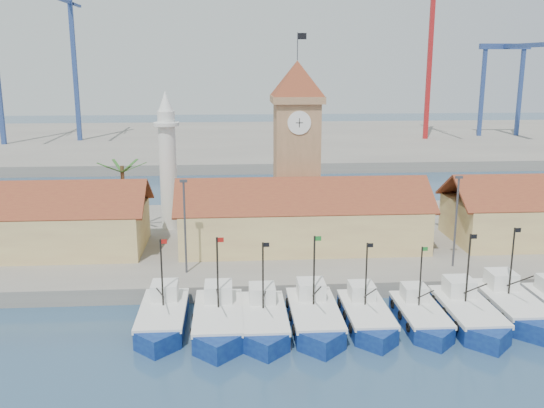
{
  "coord_description": "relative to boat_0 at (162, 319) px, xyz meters",
  "views": [
    {
      "loc": [
        -7.68,
        -43.08,
        21.28
      ],
      "look_at": [
        -3.4,
        18.0,
        6.64
      ],
      "focal_mm": 40.0,
      "sensor_mm": 36.0,
      "label": 1
    }
  ],
  "objects": [
    {
      "name": "boat_3",
      "position": [
        12.33,
        -0.85,
        0.03
      ],
      "size": [
        3.85,
        10.54,
        7.97
      ],
      "color": "navy",
      "rests_on": "ground"
    },
    {
      "name": "minaret",
      "position": [
        -1.64,
        25.09,
        8.93
      ],
      "size": [
        3.0,
        3.0,
        16.3
      ],
      "color": "silver",
      "rests_on": "quay"
    },
    {
      "name": "palm_tree",
      "position": [
        -6.64,
        23.09,
        5.45
      ],
      "size": [
        5.6,
        5.03,
        8.39
      ],
      "color": "brown",
      "rests_on": "quay"
    },
    {
      "name": "boat_4",
      "position": [
        16.63,
        -0.77,
        -0.05
      ],
      "size": [
        3.5,
        9.59,
        7.26
      ],
      "color": "navy",
      "rests_on": "ground"
    },
    {
      "name": "terminal",
      "position": [
        13.36,
        107.09,
        0.2
      ],
      "size": [
        240.0,
        80.0,
        2.0
      ],
      "primitive_type": "cube",
      "color": "gray",
      "rests_on": "ground"
    },
    {
      "name": "gantry",
      "position": [
        75.36,
        103.74,
        19.24
      ],
      "size": [
        13.0,
        22.0,
        23.2
      ],
      "color": "navy",
      "rests_on": "terminal"
    },
    {
      "name": "boat_1",
      "position": [
        4.53,
        -0.95,
        0.04
      ],
      "size": [
        3.89,
        10.65,
        8.06
      ],
      "color": "navy",
      "rests_on": "ground"
    },
    {
      "name": "boat_5",
      "position": [
        21.08,
        -1.01,
        -0.08
      ],
      "size": [
        3.33,
        9.13,
        6.91
      ],
      "color": "navy",
      "rests_on": "ground"
    },
    {
      "name": "crane_blue_near",
      "position": [
        -31.03,
        103.95,
        23.33
      ],
      "size": [
        1.0,
        30.51,
        40.18
      ],
      "color": "navy",
      "rests_on": "terminal"
    },
    {
      "name": "boat_7",
      "position": [
        29.36,
        0.23,
        0.03
      ],
      "size": [
        3.87,
        10.61,
        8.03
      ],
      "color": "navy",
      "rests_on": "ground"
    },
    {
      "name": "crane_red_right",
      "position": [
        54.49,
        100.65,
        27.53
      ],
      "size": [
        1.0,
        33.93,
        47.28
      ],
      "color": "#B41B1D",
      "rests_on": "terminal"
    },
    {
      "name": "boat_6",
      "position": [
        25.04,
        -1.11,
        0.02
      ],
      "size": [
        3.83,
        10.51,
        7.95
      ],
      "color": "navy",
      "rests_on": "ground"
    },
    {
      "name": "boat_2",
      "position": [
        8.16,
        -1.11,
        -0.01
      ],
      "size": [
        3.67,
        10.05,
        7.6
      ],
      "color": "navy",
      "rests_on": "ground"
    },
    {
      "name": "clock_tower",
      "position": [
        13.36,
        23.09,
        11.16
      ],
      "size": [
        5.8,
        5.8,
        22.7
      ],
      "color": "tan",
      "rests_on": "quay"
    },
    {
      "name": "ground",
      "position": [
        13.36,
        -2.91,
        -0.8
      ],
      "size": [
        400.0,
        400.0,
        0.0
      ],
      "primitive_type": "plane",
      "color": "navy",
      "rests_on": "ground"
    },
    {
      "name": "boat_0",
      "position": [
        0.0,
        0.0,
        0.0
      ],
      "size": [
        3.72,
        10.19,
        7.71
      ],
      "color": "navy",
      "rests_on": "ground"
    },
    {
      "name": "hall_center",
      "position": [
        13.36,
        17.09,
        3.19
      ],
      "size": [
        27.04,
        10.13,
        7.61
      ],
      "color": "#E3CC7C",
      "rests_on": "quay"
    },
    {
      "name": "quay",
      "position": [
        13.36,
        21.09,
        -0.05
      ],
      "size": [
        140.0,
        32.0,
        1.5
      ],
      "primitive_type": "cube",
      "color": "gray",
      "rests_on": "ground"
    },
    {
      "name": "lamp_posts",
      "position": [
        13.86,
        9.09,
        5.68
      ],
      "size": [
        80.7,
        0.25,
        9.03
      ],
      "color": "#3F3F44",
      "rests_on": "quay"
    }
  ]
}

